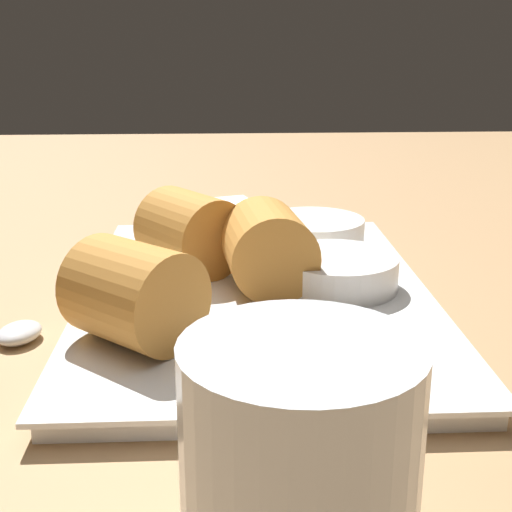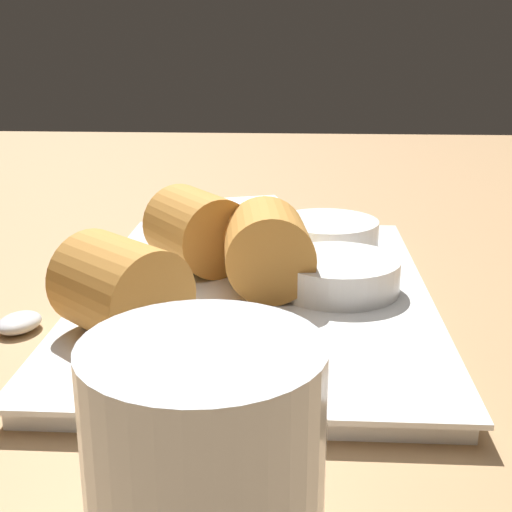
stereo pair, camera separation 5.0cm
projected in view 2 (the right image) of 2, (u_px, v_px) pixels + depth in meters
table_surface at (285, 326)px, 49.67cm from camera, size 180.00×140.00×2.00cm
serving_plate at (256, 298)px, 50.00cm from camera, size 34.90×23.84×1.50cm
roll_front_left at (116, 287)px, 41.41cm from camera, size 8.76×8.81×5.91cm
roll_front_right at (267, 247)px, 49.12cm from camera, size 7.87×6.62×5.91cm
roll_back_left at (194, 229)px, 53.57cm from camera, size 8.77×8.64×5.91cm
dipping_bowl_near at (338, 273)px, 49.04cm from camera, size 8.48×8.48×2.29cm
dipping_bowl_far at (327, 232)px, 58.88cm from camera, size 8.48×8.48×2.29cm
spoon at (3, 333)px, 44.84cm from camera, size 14.52×5.74×1.15cm
napkin at (243, 213)px, 75.33cm from camera, size 14.59×13.42×0.60cm
drinking_glass at (205, 488)px, 22.45cm from camera, size 7.53×7.53×9.87cm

